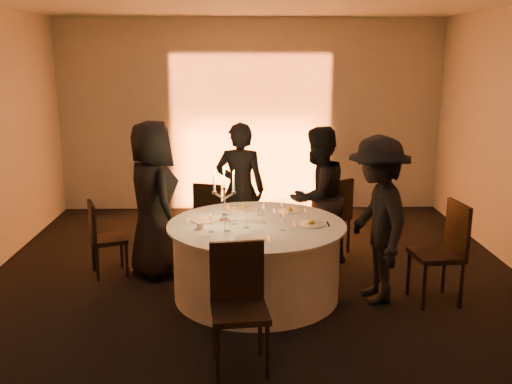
{
  "coord_description": "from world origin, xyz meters",
  "views": [
    {
      "loc": [
        -0.14,
        -5.5,
        2.41
      ],
      "look_at": [
        0.0,
        0.2,
        1.05
      ],
      "focal_mm": 40.0,
      "sensor_mm": 36.0,
      "label": 1
    }
  ],
  "objects_px": {
    "banquet_table": "(256,260)",
    "chair_back_right": "(333,212)",
    "guest_left": "(153,199)",
    "candelabra": "(224,202)",
    "chair_right": "(445,246)",
    "guest_back_right": "(317,197)",
    "coffee_cup": "(200,226)",
    "chair_front": "(239,298)",
    "guest_right": "(377,220)",
    "chair_left": "(102,234)",
    "chair_back_left": "(210,211)",
    "guest_back_left": "(240,190)"
  },
  "relations": [
    {
      "from": "banquet_table",
      "to": "chair_back_right",
      "type": "xyz_separation_m",
      "value": [
        0.98,
        1.27,
        0.15
      ]
    },
    {
      "from": "guest_left",
      "to": "candelabra",
      "type": "height_order",
      "value": "guest_left"
    },
    {
      "from": "chair_right",
      "to": "guest_back_right",
      "type": "bearing_deg",
      "value": -139.43
    },
    {
      "from": "guest_back_right",
      "to": "coffee_cup",
      "type": "xyz_separation_m",
      "value": [
        -1.28,
        -1.04,
        -0.02
      ]
    },
    {
      "from": "chair_front",
      "to": "guest_right",
      "type": "relative_size",
      "value": 0.59
    },
    {
      "from": "candelabra",
      "to": "chair_left",
      "type": "bearing_deg",
      "value": 159.54
    },
    {
      "from": "banquet_table",
      "to": "guest_left",
      "type": "height_order",
      "value": "guest_left"
    },
    {
      "from": "banquet_table",
      "to": "guest_back_right",
      "type": "height_order",
      "value": "guest_back_right"
    },
    {
      "from": "chair_back_right",
      "to": "chair_right",
      "type": "relative_size",
      "value": 0.94
    },
    {
      "from": "chair_left",
      "to": "chair_back_right",
      "type": "height_order",
      "value": "chair_back_right"
    },
    {
      "from": "chair_back_left",
      "to": "chair_back_right",
      "type": "xyz_separation_m",
      "value": [
        1.54,
        -0.3,
        0.06
      ]
    },
    {
      "from": "chair_left",
      "to": "chair_right",
      "type": "relative_size",
      "value": 0.83
    },
    {
      "from": "guest_back_left",
      "to": "chair_back_left",
      "type": "bearing_deg",
      "value": -30.83
    },
    {
      "from": "banquet_table",
      "to": "chair_left",
      "type": "distance_m",
      "value": 1.82
    },
    {
      "from": "chair_back_right",
      "to": "guest_left",
      "type": "xyz_separation_m",
      "value": [
        -2.12,
        -0.64,
        0.33
      ]
    },
    {
      "from": "chair_right",
      "to": "guest_left",
      "type": "relative_size",
      "value": 0.59
    },
    {
      "from": "banquet_table",
      "to": "guest_left",
      "type": "bearing_deg",
      "value": 150.58
    },
    {
      "from": "guest_back_right",
      "to": "coffee_cup",
      "type": "distance_m",
      "value": 1.65
    },
    {
      "from": "candelabra",
      "to": "banquet_table",
      "type": "bearing_deg",
      "value": -16.43
    },
    {
      "from": "guest_left",
      "to": "candelabra",
      "type": "xyz_separation_m",
      "value": [
        0.81,
        -0.54,
        0.1
      ]
    },
    {
      "from": "chair_right",
      "to": "chair_left",
      "type": "bearing_deg",
      "value": -108.89
    },
    {
      "from": "banquet_table",
      "to": "chair_right",
      "type": "bearing_deg",
      "value": -5.72
    },
    {
      "from": "guest_back_left",
      "to": "coffee_cup",
      "type": "height_order",
      "value": "guest_back_left"
    },
    {
      "from": "guest_left",
      "to": "guest_right",
      "type": "distance_m",
      "value": 2.44
    },
    {
      "from": "chair_back_right",
      "to": "chair_front",
      "type": "relative_size",
      "value": 0.96
    },
    {
      "from": "chair_right",
      "to": "guest_back_right",
      "type": "distance_m",
      "value": 1.58
    },
    {
      "from": "chair_right",
      "to": "candelabra",
      "type": "height_order",
      "value": "candelabra"
    },
    {
      "from": "coffee_cup",
      "to": "candelabra",
      "type": "relative_size",
      "value": 0.19
    },
    {
      "from": "chair_front",
      "to": "coffee_cup",
      "type": "xyz_separation_m",
      "value": [
        -0.38,
        1.17,
        0.24
      ]
    },
    {
      "from": "guest_left",
      "to": "coffee_cup",
      "type": "relative_size",
      "value": 15.83
    },
    {
      "from": "banquet_table",
      "to": "chair_front",
      "type": "relative_size",
      "value": 1.82
    },
    {
      "from": "coffee_cup",
      "to": "guest_right",
      "type": "bearing_deg",
      "value": 1.4
    },
    {
      "from": "chair_back_left",
      "to": "candelabra",
      "type": "bearing_deg",
      "value": 116.75
    },
    {
      "from": "chair_left",
      "to": "guest_left",
      "type": "distance_m",
      "value": 0.7
    },
    {
      "from": "chair_front",
      "to": "guest_left",
      "type": "height_order",
      "value": "guest_left"
    },
    {
      "from": "chair_front",
      "to": "guest_back_right",
      "type": "relative_size",
      "value": 0.6
    },
    {
      "from": "candelabra",
      "to": "chair_back_right",
      "type": "bearing_deg",
      "value": 42.03
    },
    {
      "from": "guest_back_right",
      "to": "coffee_cup",
      "type": "bearing_deg",
      "value": -0.56
    },
    {
      "from": "chair_left",
      "to": "guest_back_right",
      "type": "distance_m",
      "value": 2.48
    },
    {
      "from": "chair_back_right",
      "to": "candelabra",
      "type": "relative_size",
      "value": 1.66
    },
    {
      "from": "guest_back_left",
      "to": "guest_back_right",
      "type": "relative_size",
      "value": 1.0
    },
    {
      "from": "chair_front",
      "to": "chair_left",
      "type": "bearing_deg",
      "value": 121.55
    },
    {
      "from": "chair_back_left",
      "to": "chair_back_right",
      "type": "height_order",
      "value": "chair_back_right"
    },
    {
      "from": "chair_right",
      "to": "chair_back_right",
      "type": "bearing_deg",
      "value": -155.18
    },
    {
      "from": "chair_back_left",
      "to": "coffee_cup",
      "type": "xyz_separation_m",
      "value": [
        -0.0,
        -1.74,
        0.32
      ]
    },
    {
      "from": "chair_back_left",
      "to": "guest_back_right",
      "type": "xyz_separation_m",
      "value": [
        1.28,
        -0.7,
        0.35
      ]
    },
    {
      "from": "guest_left",
      "to": "chair_right",
      "type": "bearing_deg",
      "value": -134.81
    },
    {
      "from": "guest_right",
      "to": "guest_back_left",
      "type": "bearing_deg",
      "value": -141.76
    },
    {
      "from": "guest_back_left",
      "to": "chair_back_right",
      "type": "bearing_deg",
      "value": -172.5
    },
    {
      "from": "guest_back_right",
      "to": "chair_left",
      "type": "bearing_deg",
      "value": -33.46
    }
  ]
}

